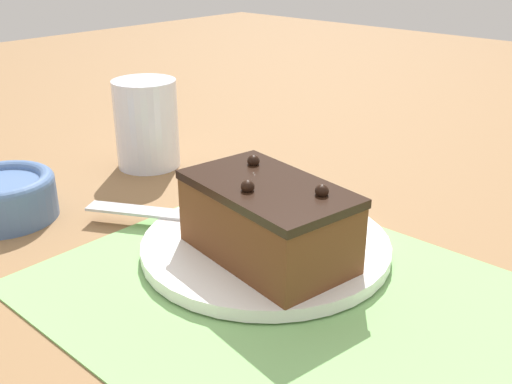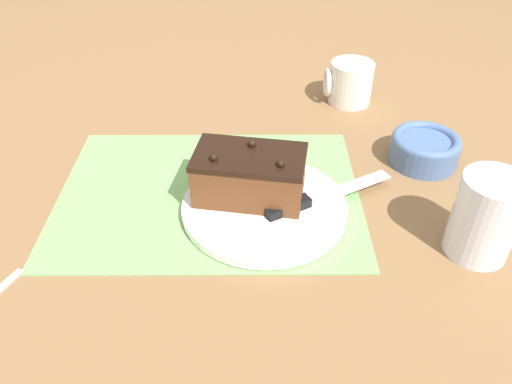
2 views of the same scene
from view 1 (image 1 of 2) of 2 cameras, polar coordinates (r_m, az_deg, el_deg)
name	(u,v)px [view 1 (image 1 of 2)]	position (r m, az deg, el deg)	size (l,w,h in m)	color
ground_plane	(305,306)	(0.52, 4.71, -10.75)	(3.00, 3.00, 0.00)	olive
placemat_woven	(305,304)	(0.52, 4.72, -10.57)	(0.46, 0.34, 0.00)	#7AB266
cake_plate	(266,245)	(0.59, 0.93, -5.07)	(0.24, 0.24, 0.01)	white
chocolate_cake	(268,220)	(0.54, 1.11, -2.70)	(0.17, 0.12, 0.08)	brown
serving_knife	(218,216)	(0.62, -3.66, -2.29)	(0.20, 0.12, 0.01)	black
drinking_glass	(147,124)	(0.81, -10.37, 6.41)	(0.08, 0.08, 0.12)	white
small_bowl	(3,196)	(0.71, -22.94, -0.31)	(0.11, 0.11, 0.05)	#4C6B9E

